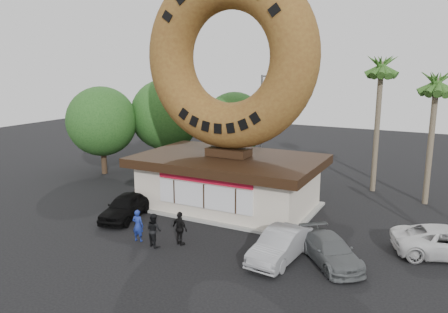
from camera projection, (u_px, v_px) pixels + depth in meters
ground at (176, 240)px, 22.41m from camera, size 90.00×90.00×0.00m
donut_shop at (228, 180)px, 27.24m from camera, size 11.20×7.20×3.80m
giant_donut at (229, 57)px, 25.70m from camera, size 10.92×2.78×10.92m
tree_west at (166, 115)px, 37.01m from camera, size 6.00×6.00×7.65m
tree_mid at (234, 123)px, 36.40m from camera, size 5.20×5.20×6.63m
tree_far at (102, 121)px, 35.18m from camera, size 5.60×5.60×7.14m
palm_near at (381, 71)px, 29.45m from camera, size 2.60×2.60×9.75m
palm_far at (436, 87)px, 26.76m from camera, size 2.60×2.60×8.75m
street_lamp at (263, 118)px, 36.21m from camera, size 2.11×0.20×8.00m
person_left at (138, 225)px, 22.14m from camera, size 0.65×0.47×1.67m
person_center at (154, 230)px, 21.52m from camera, size 1.00×0.90×1.69m
person_right at (180, 228)px, 21.68m from camera, size 1.09×0.69×1.72m
car_black at (126, 207)px, 25.43m from camera, size 2.56×4.49×1.44m
car_silver at (280, 245)px, 20.06m from camera, size 1.90×4.44×1.42m
car_grey at (331, 250)px, 19.73m from camera, size 4.01×4.34×1.22m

